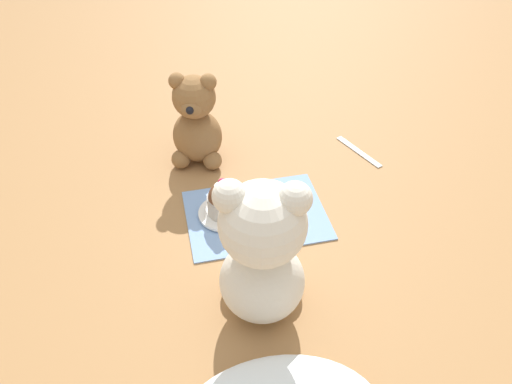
{
  "coord_description": "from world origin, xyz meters",
  "views": [
    {
      "loc": [
        0.14,
        0.63,
        0.62
      ],
      "look_at": [
        0.0,
        0.0,
        0.06
      ],
      "focal_mm": 35.0,
      "sensor_mm": 36.0,
      "label": 1
    }
  ],
  "objects_px": {
    "teddy_bear_cream": "(262,254)",
    "cupcake_near_tan_bear": "(223,200)",
    "teddy_bear_tan": "(196,123)",
    "teaspoon": "(359,151)",
    "saucer_plate": "(224,213)",
    "cupcake_near_cream_bear": "(282,214)"
  },
  "relations": [
    {
      "from": "teddy_bear_cream",
      "to": "saucer_plate",
      "type": "relative_size",
      "value": 2.68
    },
    {
      "from": "teddy_bear_tan",
      "to": "teaspoon",
      "type": "bearing_deg",
      "value": 7.75
    },
    {
      "from": "teddy_bear_cream",
      "to": "teaspoon",
      "type": "height_order",
      "value": "teddy_bear_cream"
    },
    {
      "from": "teddy_bear_tan",
      "to": "cupcake_near_tan_bear",
      "type": "height_order",
      "value": "teddy_bear_tan"
    },
    {
      "from": "teddy_bear_cream",
      "to": "cupcake_near_tan_bear",
      "type": "distance_m",
      "value": 0.22
    },
    {
      "from": "saucer_plate",
      "to": "teaspoon",
      "type": "height_order",
      "value": "saucer_plate"
    },
    {
      "from": "cupcake_near_tan_bear",
      "to": "teaspoon",
      "type": "height_order",
      "value": "cupcake_near_tan_bear"
    },
    {
      "from": "saucer_plate",
      "to": "teaspoon",
      "type": "distance_m",
      "value": 0.33
    },
    {
      "from": "cupcake_near_tan_bear",
      "to": "teaspoon",
      "type": "xyz_separation_m",
      "value": [
        -0.31,
        -0.13,
        -0.04
      ]
    },
    {
      "from": "cupcake_near_tan_bear",
      "to": "cupcake_near_cream_bear",
      "type": "bearing_deg",
      "value": 151.75
    },
    {
      "from": "teddy_bear_tan",
      "to": "saucer_plate",
      "type": "xyz_separation_m",
      "value": [
        -0.02,
        0.18,
        -0.08
      ]
    },
    {
      "from": "teddy_bear_cream",
      "to": "cupcake_near_tan_bear",
      "type": "bearing_deg",
      "value": -69.05
    },
    {
      "from": "teddy_bear_tan",
      "to": "cupcake_near_cream_bear",
      "type": "bearing_deg",
      "value": -46.93
    },
    {
      "from": "teddy_bear_tan",
      "to": "teaspoon",
      "type": "height_order",
      "value": "teddy_bear_tan"
    },
    {
      "from": "teddy_bear_cream",
      "to": "cupcake_near_tan_bear",
      "type": "xyz_separation_m",
      "value": [
        0.02,
        -0.21,
        -0.08
      ]
    },
    {
      "from": "teddy_bear_tan",
      "to": "cupcake_near_cream_bear",
      "type": "xyz_separation_m",
      "value": [
        -0.11,
        0.23,
        -0.06
      ]
    },
    {
      "from": "saucer_plate",
      "to": "teaspoon",
      "type": "relative_size",
      "value": 0.74
    },
    {
      "from": "cupcake_near_cream_bear",
      "to": "saucer_plate",
      "type": "height_order",
      "value": "cupcake_near_cream_bear"
    },
    {
      "from": "cupcake_near_cream_bear",
      "to": "cupcake_near_tan_bear",
      "type": "relative_size",
      "value": 0.94
    },
    {
      "from": "teddy_bear_tan",
      "to": "saucer_plate",
      "type": "bearing_deg",
      "value": -66.9
    },
    {
      "from": "teddy_bear_tan",
      "to": "cupcake_near_tan_bear",
      "type": "xyz_separation_m",
      "value": [
        -0.02,
        0.18,
        -0.05
      ]
    },
    {
      "from": "teddy_bear_cream",
      "to": "teddy_bear_tan",
      "type": "distance_m",
      "value": 0.39
    }
  ]
}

